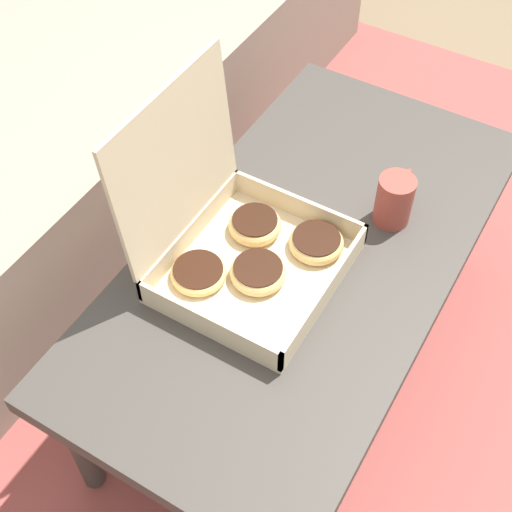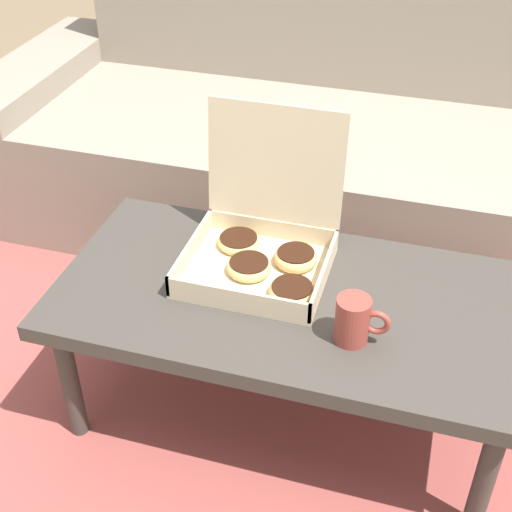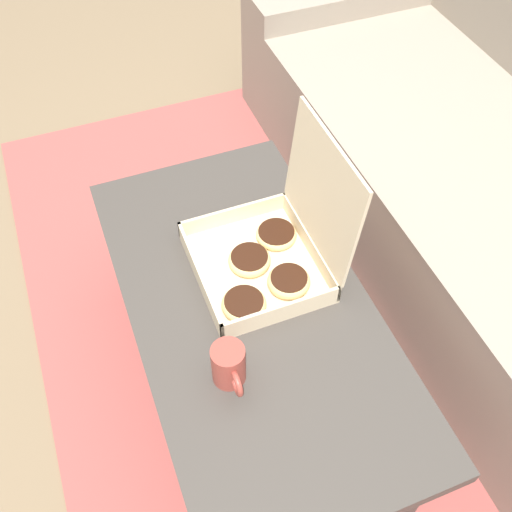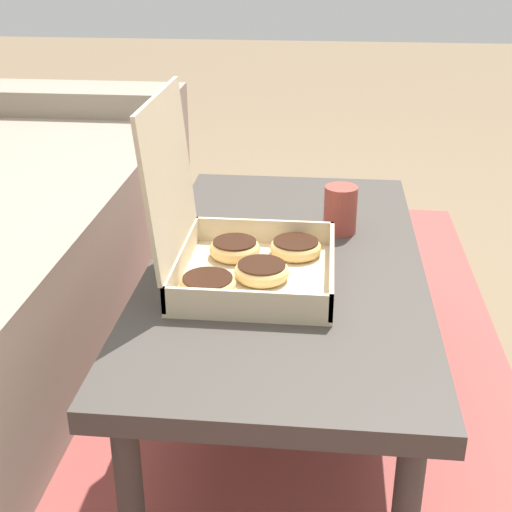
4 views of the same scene
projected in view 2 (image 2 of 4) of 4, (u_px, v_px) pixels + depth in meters
name	position (u px, v px, depth m)	size (l,w,h in m)	color
ground_plane	(295.00, 383.00, 1.94)	(12.00, 12.00, 0.00)	#756047
area_rug	(319.00, 313.00, 2.16)	(2.66, 1.91, 0.01)	#994742
couch	(358.00, 148.00, 2.42)	(2.54, 0.88, 0.89)	gray
coffee_table	(289.00, 307.00, 1.65)	(1.08, 0.55, 0.39)	#3D3833
pastry_box	(266.00, 245.00, 1.68)	(0.33, 0.33, 0.36)	beige
coffee_mug	(354.00, 320.00, 1.47)	(0.12, 0.07, 0.11)	#993D33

